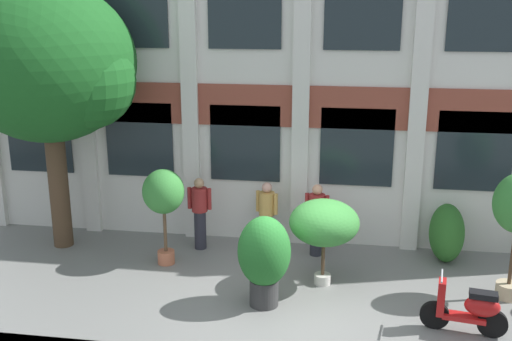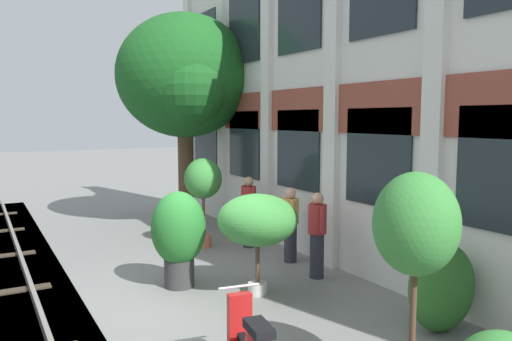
{
  "view_description": "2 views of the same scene",
  "coord_description": "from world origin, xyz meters",
  "px_view_note": "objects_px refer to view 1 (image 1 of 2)",
  "views": [
    {
      "loc": [
        0.98,
        -9.67,
        5.24
      ],
      "look_at": [
        -0.83,
        2.08,
        1.91
      ],
      "focal_mm": 42.0,
      "sensor_mm": 36.0,
      "label": 1
    },
    {
      "loc": [
        7.65,
        -3.03,
        2.93
      ],
      "look_at": [
        0.26,
        1.16,
        2.03
      ],
      "focal_mm": 35.0,
      "sensor_mm": 36.0,
      "label": 2
    }
  ],
  "objects_px": {
    "broadleaf_tree": "(48,68)",
    "topiary_hedge": "(447,233)",
    "scooter_near_curb": "(468,309)",
    "resident_by_doorway": "(200,211)",
    "potted_plant_glazed_jar": "(264,256)",
    "potted_plant_low_pan": "(164,195)",
    "resident_watching_tracks": "(317,218)",
    "potted_plant_terracotta_small": "(324,223)",
    "resident_near_plants": "(267,214)"
  },
  "relations": [
    {
      "from": "broadleaf_tree",
      "to": "resident_watching_tracks",
      "type": "xyz_separation_m",
      "value": [
        5.62,
        0.32,
        -3.1
      ]
    },
    {
      "from": "potted_plant_terracotta_small",
      "to": "resident_by_doorway",
      "type": "xyz_separation_m",
      "value": [
        -2.75,
        1.34,
        -0.38
      ]
    },
    {
      "from": "potted_plant_low_pan",
      "to": "resident_watching_tracks",
      "type": "relative_size",
      "value": 1.28
    },
    {
      "from": "broadleaf_tree",
      "to": "topiary_hedge",
      "type": "xyz_separation_m",
      "value": [
        8.33,
        0.43,
        -3.33
      ]
    },
    {
      "from": "topiary_hedge",
      "to": "scooter_near_curb",
      "type": "bearing_deg",
      "value": -91.33
    },
    {
      "from": "potted_plant_terracotta_small",
      "to": "scooter_near_curb",
      "type": "distance_m",
      "value": 2.94
    },
    {
      "from": "potted_plant_glazed_jar",
      "to": "resident_by_doorway",
      "type": "bearing_deg",
      "value": 126.81
    },
    {
      "from": "resident_by_doorway",
      "to": "topiary_hedge",
      "type": "height_order",
      "value": "resident_by_doorway"
    },
    {
      "from": "scooter_near_curb",
      "to": "resident_by_doorway",
      "type": "height_order",
      "value": "resident_by_doorway"
    },
    {
      "from": "resident_by_doorway",
      "to": "potted_plant_glazed_jar",
      "type": "bearing_deg",
      "value": 36.17
    },
    {
      "from": "broadleaf_tree",
      "to": "resident_by_doorway",
      "type": "height_order",
      "value": "broadleaf_tree"
    },
    {
      "from": "potted_plant_glazed_jar",
      "to": "topiary_hedge",
      "type": "bearing_deg",
      "value": 35.38
    },
    {
      "from": "broadleaf_tree",
      "to": "resident_by_doorway",
      "type": "xyz_separation_m",
      "value": [
        3.08,
        0.29,
        -3.08
      ]
    },
    {
      "from": "resident_near_plants",
      "to": "broadleaf_tree",
      "type": "bearing_deg",
      "value": -62.9
    },
    {
      "from": "potted_plant_glazed_jar",
      "to": "scooter_near_curb",
      "type": "distance_m",
      "value": 3.5
    },
    {
      "from": "scooter_near_curb",
      "to": "resident_near_plants",
      "type": "xyz_separation_m",
      "value": [
        -3.72,
        2.96,
        0.38
      ]
    },
    {
      "from": "resident_by_doorway",
      "to": "resident_near_plants",
      "type": "bearing_deg",
      "value": 96.18
    },
    {
      "from": "scooter_near_curb",
      "to": "topiary_hedge",
      "type": "height_order",
      "value": "topiary_hedge"
    },
    {
      "from": "potted_plant_low_pan",
      "to": "scooter_near_curb",
      "type": "xyz_separation_m",
      "value": [
        5.69,
        -1.9,
        -1.06
      ]
    },
    {
      "from": "potted_plant_low_pan",
      "to": "scooter_near_curb",
      "type": "bearing_deg",
      "value": -18.47
    },
    {
      "from": "potted_plant_low_pan",
      "to": "broadleaf_tree",
      "type": "bearing_deg",
      "value": 166.83
    },
    {
      "from": "resident_by_doorway",
      "to": "resident_watching_tracks",
      "type": "relative_size",
      "value": 1.02
    },
    {
      "from": "resident_by_doorway",
      "to": "resident_near_plants",
      "type": "distance_m",
      "value": 1.46
    },
    {
      "from": "scooter_near_curb",
      "to": "resident_by_doorway",
      "type": "relative_size",
      "value": 0.85
    },
    {
      "from": "potted_plant_low_pan",
      "to": "resident_near_plants",
      "type": "xyz_separation_m",
      "value": [
        1.97,
        1.06,
        -0.68
      ]
    },
    {
      "from": "resident_by_doorway",
      "to": "topiary_hedge",
      "type": "relative_size",
      "value": 1.3
    },
    {
      "from": "broadleaf_tree",
      "to": "potted_plant_terracotta_small",
      "type": "distance_m",
      "value": 6.51
    },
    {
      "from": "broadleaf_tree",
      "to": "topiary_hedge",
      "type": "distance_m",
      "value": 8.98
    },
    {
      "from": "resident_by_doorway",
      "to": "broadleaf_tree",
      "type": "bearing_deg",
      "value": -85.34
    },
    {
      "from": "scooter_near_curb",
      "to": "resident_by_doorway",
      "type": "xyz_separation_m",
      "value": [
        -5.18,
        2.79,
        0.43
      ]
    },
    {
      "from": "potted_plant_glazed_jar",
      "to": "potted_plant_terracotta_small",
      "type": "xyz_separation_m",
      "value": [
        1.0,
        1.0,
        0.29
      ]
    },
    {
      "from": "resident_watching_tracks",
      "to": "topiary_hedge",
      "type": "bearing_deg",
      "value": 105.08
    },
    {
      "from": "potted_plant_low_pan",
      "to": "scooter_near_curb",
      "type": "relative_size",
      "value": 1.47
    },
    {
      "from": "potted_plant_glazed_jar",
      "to": "potted_plant_terracotta_small",
      "type": "bearing_deg",
      "value": 44.97
    },
    {
      "from": "resident_near_plants",
      "to": "resident_by_doorway",
      "type": "bearing_deg",
      "value": -61.87
    },
    {
      "from": "broadleaf_tree",
      "to": "resident_by_doorway",
      "type": "bearing_deg",
      "value": 5.29
    },
    {
      "from": "resident_near_plants",
      "to": "potted_plant_glazed_jar",
      "type": "bearing_deg",
      "value": 28.07
    },
    {
      "from": "broadleaf_tree",
      "to": "resident_watching_tracks",
      "type": "height_order",
      "value": "broadleaf_tree"
    },
    {
      "from": "potted_plant_low_pan",
      "to": "potted_plant_terracotta_small",
      "type": "distance_m",
      "value": 3.3
    },
    {
      "from": "broadleaf_tree",
      "to": "scooter_near_curb",
      "type": "height_order",
      "value": "broadleaf_tree"
    },
    {
      "from": "potted_plant_glazed_jar",
      "to": "potted_plant_low_pan",
      "type": "relative_size",
      "value": 0.83
    },
    {
      "from": "potted_plant_terracotta_small",
      "to": "resident_near_plants",
      "type": "xyz_separation_m",
      "value": [
        -1.3,
        1.51,
        -0.43
      ]
    },
    {
      "from": "scooter_near_curb",
      "to": "resident_by_doorway",
      "type": "bearing_deg",
      "value": -19.22
    },
    {
      "from": "potted_plant_glazed_jar",
      "to": "resident_watching_tracks",
      "type": "xyz_separation_m",
      "value": [
        0.79,
        2.37,
        -0.11
      ]
    },
    {
      "from": "topiary_hedge",
      "to": "potted_plant_low_pan",
      "type": "bearing_deg",
      "value": -169.84
    },
    {
      "from": "broadleaf_tree",
      "to": "resident_near_plants",
      "type": "height_order",
      "value": "broadleaf_tree"
    },
    {
      "from": "resident_by_doorway",
      "to": "resident_near_plants",
      "type": "relative_size",
      "value": 1.05
    },
    {
      "from": "potted_plant_terracotta_small",
      "to": "potted_plant_glazed_jar",
      "type": "bearing_deg",
      "value": -135.03
    },
    {
      "from": "resident_by_doorway",
      "to": "resident_watching_tracks",
      "type": "height_order",
      "value": "resident_by_doorway"
    },
    {
      "from": "broadleaf_tree",
      "to": "potted_plant_low_pan",
      "type": "relative_size",
      "value": 2.82
    }
  ]
}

